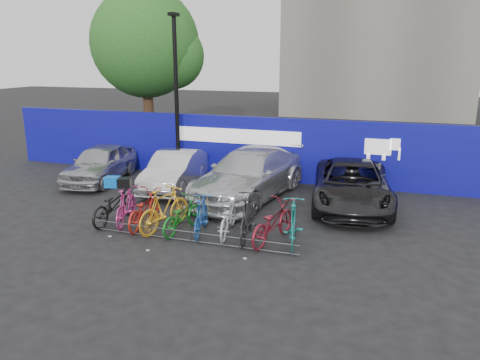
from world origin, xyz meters
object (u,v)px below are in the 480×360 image
at_px(car_2, 249,174).
at_px(bike_0, 114,204).
at_px(car_3, 352,185).
at_px(bike_8, 273,222).
at_px(lamppost, 176,92).
at_px(tree, 150,46).
at_px(bike_6, 228,217).
at_px(bike_9, 293,222).
at_px(bike_2, 144,209).
at_px(bike_4, 182,215).
at_px(car_1, 175,171).
at_px(bike_1, 126,205).
at_px(bike_rack, 191,237).
at_px(bike_7, 247,217).
at_px(bike_5, 201,216).
at_px(bike_3, 164,209).
at_px(car_0, 100,163).

distance_m(car_2, bike_0, 4.58).
height_order(car_2, bike_0, car_2).
bearing_deg(car_3, bike_8, -121.19).
bearing_deg(lamppost, tree, 127.51).
relative_size(tree, car_3, 1.55).
distance_m(bike_6, bike_9, 1.77).
xyz_separation_m(bike_2, bike_4, (1.18, -0.05, -0.04)).
height_order(lamppost, bike_6, lamppost).
distance_m(car_1, car_3, 6.18).
relative_size(tree, bike_1, 4.38).
bearing_deg(car_3, bike_rack, -136.62).
bearing_deg(bike_7, bike_5, -5.74).
height_order(bike_1, bike_3, bike_3).
distance_m(lamppost, bike_0, 5.97).
distance_m(car_1, bike_5, 4.61).
relative_size(tree, bike_4, 4.45).
relative_size(bike_0, bike_3, 1.00).
xyz_separation_m(car_3, bike_3, (-4.60, -3.75, -0.11)).
bearing_deg(bike_9, bike_1, -10.28).
bearing_deg(bike_9, bike_3, -8.00).
height_order(car_0, car_2, car_2).
height_order(car_3, bike_6, car_3).
xyz_separation_m(tree, bike_6, (7.47, -9.83, -4.57)).
bearing_deg(bike_8, bike_4, 16.41).
relative_size(bike_2, bike_4, 1.09).
relative_size(car_1, bike_0, 2.02).
xyz_separation_m(bike_4, bike_6, (1.24, 0.19, 0.04)).
height_order(bike_rack, car_0, car_0).
distance_m(tree, car_2, 10.41).
bearing_deg(lamppost, car_3, -13.80).
distance_m(car_0, car_2, 5.95).
xyz_separation_m(car_3, bike_8, (-1.62, -3.63, -0.17)).
xyz_separation_m(bike_4, bike_7, (1.82, 0.07, 0.14)).
xyz_separation_m(lamppost, bike_8, (5.15, -5.29, -2.74)).
xyz_separation_m(bike_2, bike_6, (2.43, 0.14, -0.01)).
bearing_deg(bike_9, car_2, -68.16).
xyz_separation_m(bike_4, bike_9, (3.01, 0.13, 0.11)).
xyz_separation_m(bike_0, bike_1, (0.39, -0.02, 0.01)).
height_order(car_1, bike_8, car_1).
distance_m(bike_3, bike_5, 1.05).
bearing_deg(bike_8, bike_rack, 34.71).
xyz_separation_m(bike_rack, bike_5, (0.02, 0.64, 0.35)).
height_order(car_3, bike_2, car_3).
relative_size(bike_7, bike_9, 1.06).
bearing_deg(car_3, bike_7, -129.49).
bearing_deg(bike_8, bike_0, 14.54).
bearing_deg(car_1, bike_rack, -66.67).
distance_m(car_2, bike_7, 3.70).
relative_size(car_1, bike_1, 2.25).
xyz_separation_m(lamppost, car_1, (0.59, -1.57, -2.61)).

